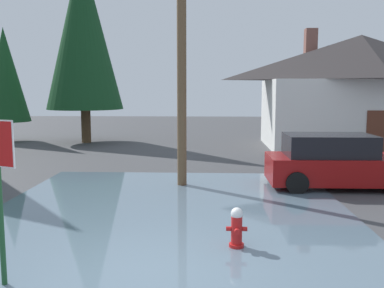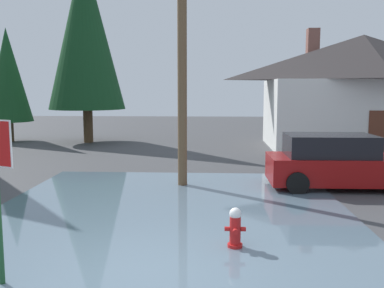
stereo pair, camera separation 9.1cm
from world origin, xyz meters
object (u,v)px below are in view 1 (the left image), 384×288
object	(u,v)px
fire_hydrant	(237,229)
parked_car	(336,162)
house	(359,90)
utility_pole	(182,55)
pine_tree_far_center	(83,31)
pine_tree_mid_left	(5,75)

from	to	relation	value
fire_hydrant	parked_car	world-z (taller)	parked_car
house	parked_car	distance (m)	10.24
house	parked_car	xyz separation A→B (m)	(-3.71, -9.30, -2.16)
utility_pole	pine_tree_far_center	size ratio (longest dim) A/B	0.73
utility_pole	pine_tree_mid_left	distance (m)	15.04
parked_car	pine_tree_mid_left	distance (m)	18.83
pine_tree_mid_left	fire_hydrant	bearing A→B (deg)	-53.11
fire_hydrant	pine_tree_far_center	size ratio (longest dim) A/B	0.08
utility_pole	parked_car	size ratio (longest dim) A/B	1.78
pine_tree_mid_left	parked_car	bearing A→B (deg)	-35.23
fire_hydrant	parked_car	size ratio (longest dim) A/B	0.18
fire_hydrant	house	distance (m)	16.24
utility_pole	pine_tree_far_center	bearing A→B (deg)	119.86
fire_hydrant	pine_tree_mid_left	distance (m)	20.12
fire_hydrant	pine_tree_far_center	bearing A→B (deg)	115.27
utility_pole	house	bearing A→B (deg)	48.02
utility_pole	pine_tree_far_center	distance (m)	12.32
utility_pole	pine_tree_mid_left	world-z (taller)	utility_pole
pine_tree_mid_left	house	bearing A→B (deg)	-4.33
utility_pole	house	size ratio (longest dim) A/B	0.76
utility_pole	house	distance (m)	12.53
parked_car	pine_tree_mid_left	world-z (taller)	pine_tree_mid_left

